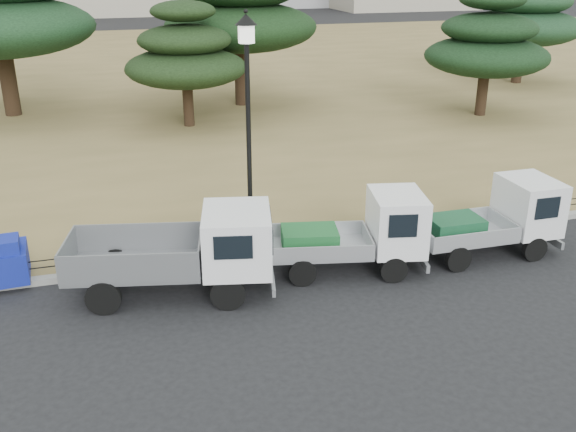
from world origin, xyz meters
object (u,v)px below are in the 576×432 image
object	(u,v)px
truck_large	(183,249)
truck_kei_front	(359,233)
truck_kei_rear	(496,218)
street_lamp	(248,97)

from	to	relation	value
truck_large	truck_kei_front	size ratio (longest dim) A/B	1.22
truck_kei_front	truck_kei_rear	xyz separation A→B (m)	(3.77, -0.07, -0.01)
truck_kei_front	street_lamp	xyz separation A→B (m)	(-2.31, 1.69, 3.14)
truck_kei_rear	street_lamp	distance (m)	7.08
truck_large	truck_kei_front	world-z (taller)	truck_large
truck_large	truck_kei_front	xyz separation A→B (m)	(4.27, -0.00, -0.13)
truck_kei_rear	street_lamp	world-z (taller)	street_lamp
truck_kei_front	truck_kei_rear	bearing A→B (deg)	10.58
truck_large	truck_kei_rear	xyz separation A→B (m)	(8.04, -0.07, -0.14)
truck_large	truck_kei_front	bearing A→B (deg)	11.95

